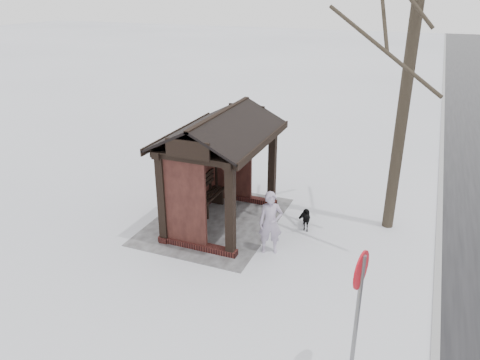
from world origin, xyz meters
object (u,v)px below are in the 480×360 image
at_px(bus_shelter, 215,146).
at_px(dog, 304,217).
at_px(pedestrian, 271,223).
at_px(road_sign, 359,290).

bearing_deg(bus_shelter, dog, 103.53).
height_order(pedestrian, road_sign, road_sign).
relative_size(pedestrian, road_sign, 0.66).
bearing_deg(pedestrian, dog, 51.95).
distance_m(pedestrian, road_sign, 4.19).
bearing_deg(road_sign, bus_shelter, -123.36).
xyz_separation_m(pedestrian, road_sign, (3.24, 2.49, 0.93)).
height_order(bus_shelter, dog, bus_shelter).
relative_size(bus_shelter, pedestrian, 2.30).
xyz_separation_m(bus_shelter, pedestrian, (0.94, 1.85, -1.38)).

